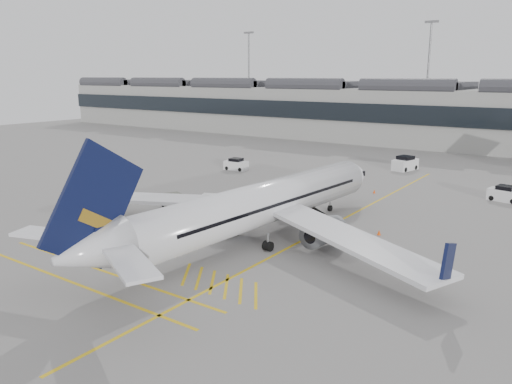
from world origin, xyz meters
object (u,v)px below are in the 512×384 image
Objects in this scene: ramp_agent_a at (260,206)px; baggage_cart_a at (227,224)px; ramp_agent_b at (230,215)px; pushback_tug at (174,202)px; belt_loader at (294,210)px; airliner_main at (258,205)px.

baggage_cart_a is at bearing -105.97° from ramp_agent_a.
pushback_tug is at bearing -28.96° from ramp_agent_b.
ramp_agent_a is 4.15m from ramp_agent_b.
pushback_tug is (-11.79, -4.70, 0.09)m from belt_loader.
baggage_cart_a is 1.05× the size of ramp_agent_a.
airliner_main is at bearing 137.41° from ramp_agent_b.
pushback_tug is at bearing 170.21° from airliner_main.
belt_loader reaches higher than ramp_agent_a.
belt_loader is (-1.27, 7.95, -2.34)m from airliner_main.
belt_loader is at bearing 103.26° from airliner_main.
belt_loader is at bearing 43.01° from pushback_tug.
belt_loader is 1.59× the size of pushback_tug.
belt_loader is 12.70m from pushback_tug.
baggage_cart_a is (-2.88, -0.64, -1.94)m from airliner_main.
belt_loader reaches higher than baggage_cart_a.
ramp_agent_a is at bearing -117.43° from ramp_agent_b.
pushback_tug is (-13.06, 3.25, -2.26)m from airliner_main.
airliner_main is 7.46m from ramp_agent_a.
airliner_main is 18.09× the size of baggage_cart_a.
ramp_agent_b is 8.66m from pushback_tug.
baggage_cart_a is 3.01m from ramp_agent_b.
ramp_agent_a is at bearing 127.73° from airliner_main.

